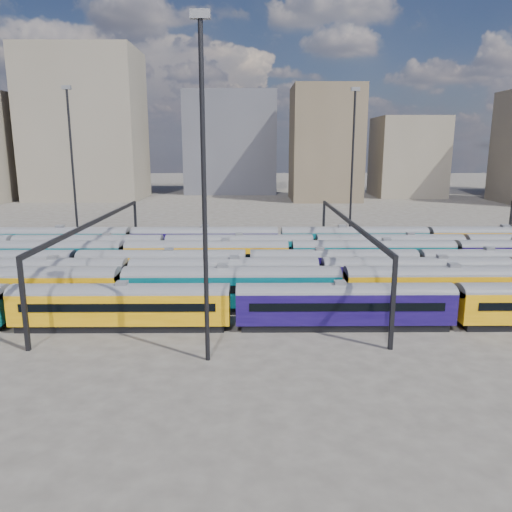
{
  "coord_description": "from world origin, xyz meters",
  "views": [
    {
      "loc": [
        -1.51,
        -58.72,
        16.57
      ],
      "look_at": [
        -0.97,
        2.35,
        3.0
      ],
      "focal_mm": 35.0,
      "sensor_mm": 36.0,
      "label": 1
    }
  ],
  "objects_px": {
    "rake_0": "(233,301)",
    "rake_1": "(232,284)",
    "rake_2": "(128,273)",
    "mast_2": "(204,182)"
  },
  "relations": [
    {
      "from": "rake_2",
      "to": "mast_2",
      "type": "relative_size",
      "value": 4.97
    },
    {
      "from": "mast_2",
      "to": "rake_0",
      "type": "bearing_deg",
      "value": 75.91
    },
    {
      "from": "rake_1",
      "to": "mast_2",
      "type": "bearing_deg",
      "value": -97.13
    },
    {
      "from": "rake_2",
      "to": "mast_2",
      "type": "xyz_separation_m",
      "value": [
        10.21,
        -17.0,
        11.22
      ]
    },
    {
      "from": "rake_0",
      "to": "rake_1",
      "type": "relative_size",
      "value": 0.78
    },
    {
      "from": "mast_2",
      "to": "rake_2",
      "type": "bearing_deg",
      "value": 121.0
    },
    {
      "from": "rake_0",
      "to": "rake_1",
      "type": "bearing_deg",
      "value": 92.93
    },
    {
      "from": "rake_1",
      "to": "mast_2",
      "type": "distance_m",
      "value": 16.4
    },
    {
      "from": "rake_1",
      "to": "rake_2",
      "type": "relative_size",
      "value": 1.23
    },
    {
      "from": "rake_2",
      "to": "mast_2",
      "type": "height_order",
      "value": "mast_2"
    }
  ]
}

